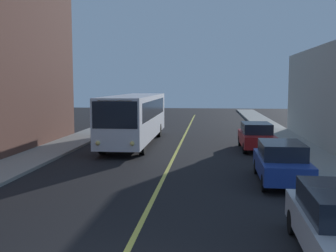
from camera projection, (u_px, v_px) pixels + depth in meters
name	position (u px, v px, depth m)	size (l,w,h in m)	color
sidewalk_left	(1.00, 171.00, 17.59)	(2.50, 90.00, 0.15)	gray
lane_stripe_center	(174.00, 156.00, 21.80)	(0.16, 60.00, 0.01)	#D8CC4C
city_bus	(135.00, 116.00, 26.21)	(2.66, 12.18, 3.20)	silver
parked_car_blue	(281.00, 162.00, 15.78)	(1.90, 4.44, 1.62)	navy
parked_car_red	(256.00, 136.00, 23.80)	(1.87, 4.42, 1.62)	maroon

